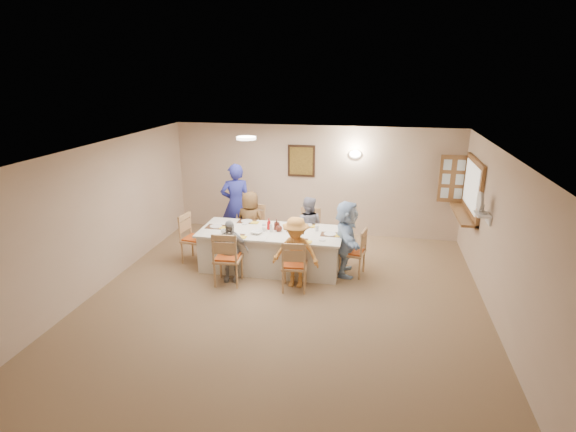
% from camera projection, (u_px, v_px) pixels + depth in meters
% --- Properties ---
extents(ground, '(7.00, 7.00, 0.00)m').
position_uv_depth(ground, '(283.00, 303.00, 7.40)').
color(ground, '#846548').
extents(room_walls, '(7.00, 7.00, 7.00)m').
position_uv_depth(room_walls, '(283.00, 216.00, 6.93)').
color(room_walls, beige).
rests_on(room_walls, ground).
extents(wall_picture, '(0.62, 0.05, 0.72)m').
position_uv_depth(wall_picture, '(301.00, 161.00, 10.16)').
color(wall_picture, black).
rests_on(wall_picture, room_walls).
extents(wall_sconce, '(0.26, 0.09, 0.18)m').
position_uv_depth(wall_sconce, '(355.00, 154.00, 9.85)').
color(wall_sconce, white).
rests_on(wall_sconce, room_walls).
extents(ceiling_light, '(0.36, 0.36, 0.05)m').
position_uv_depth(ceiling_light, '(246.00, 138.00, 8.22)').
color(ceiling_light, white).
rests_on(ceiling_light, room_walls).
extents(serving_hatch, '(0.06, 1.50, 1.15)m').
position_uv_depth(serving_hatch, '(473.00, 188.00, 8.58)').
color(serving_hatch, brown).
rests_on(serving_hatch, room_walls).
extents(hatch_sill, '(0.30, 1.50, 0.05)m').
position_uv_depth(hatch_sill, '(463.00, 214.00, 8.76)').
color(hatch_sill, brown).
rests_on(hatch_sill, room_walls).
extents(shutter_door, '(0.55, 0.04, 1.00)m').
position_uv_depth(shutter_door, '(453.00, 179.00, 9.34)').
color(shutter_door, brown).
rests_on(shutter_door, room_walls).
extents(fan_shelf, '(0.22, 0.36, 0.03)m').
position_uv_depth(fan_shelf, '(483.00, 214.00, 7.37)').
color(fan_shelf, white).
rests_on(fan_shelf, room_walls).
extents(desk_fan, '(0.30, 0.30, 0.28)m').
position_uv_depth(desk_fan, '(482.00, 205.00, 7.32)').
color(desk_fan, '#A5A5A8').
rests_on(desk_fan, fan_shelf).
extents(dining_table, '(2.70, 1.14, 0.76)m').
position_uv_depth(dining_table, '(271.00, 249.00, 8.62)').
color(dining_table, silver).
rests_on(dining_table, ground).
extents(chair_back_left, '(0.55, 0.55, 0.97)m').
position_uv_depth(chair_back_left, '(252.00, 228.00, 9.44)').
color(chair_back_left, tan).
rests_on(chair_back_left, ground).
extents(chair_back_right, '(0.48, 0.48, 0.96)m').
position_uv_depth(chair_back_right, '(309.00, 232.00, 9.22)').
color(chair_back_right, tan).
rests_on(chair_back_right, ground).
extents(chair_front_left, '(0.52, 0.52, 1.01)m').
position_uv_depth(chair_front_left, '(228.00, 257.00, 7.95)').
color(chair_front_left, tan).
rests_on(chair_front_left, ground).
extents(chair_front_right, '(0.49, 0.49, 0.93)m').
position_uv_depth(chair_front_right, '(295.00, 264.00, 7.73)').
color(chair_front_right, tan).
rests_on(chair_front_right, ground).
extents(chair_left_end, '(0.53, 0.53, 0.98)m').
position_uv_depth(chair_left_end, '(195.00, 238.00, 8.87)').
color(chair_left_end, tan).
rests_on(chair_left_end, ground).
extents(chair_right_end, '(0.51, 0.51, 0.91)m').
position_uv_depth(chair_right_end, '(353.00, 251.00, 8.31)').
color(chair_right_end, tan).
rests_on(chair_right_end, ground).
extents(diner_back_left, '(0.79, 0.64, 1.31)m').
position_uv_depth(diner_back_left, '(250.00, 222.00, 9.28)').
color(diner_back_left, brown).
rests_on(diner_back_left, ground).
extents(diner_back_right, '(0.68, 0.56, 1.27)m').
position_uv_depth(diner_back_right, '(308.00, 227.00, 9.06)').
color(diner_back_right, gray).
rests_on(diner_back_right, ground).
extents(diner_front_left, '(0.75, 0.46, 1.15)m').
position_uv_depth(diner_front_left, '(230.00, 251.00, 8.03)').
color(diner_front_left, '#9D9D9E').
rests_on(diner_front_left, ground).
extents(diner_front_right, '(0.88, 0.58, 1.28)m').
position_uv_depth(diner_front_right, '(296.00, 252.00, 7.79)').
color(diner_front_right, gold).
rests_on(diner_front_right, ground).
extents(diner_right_end, '(1.42, 0.74, 1.42)m').
position_uv_depth(diner_right_end, '(346.00, 238.00, 8.25)').
color(diner_right_end, '#B6D8FF').
rests_on(diner_right_end, ground).
extents(caregiver, '(0.94, 0.87, 1.78)m').
position_uv_depth(caregiver, '(236.00, 204.00, 9.73)').
color(caregiver, navy).
rests_on(caregiver, ground).
extents(placemat_fl, '(0.36, 0.27, 0.01)m').
position_uv_depth(placemat_fl, '(234.00, 236.00, 8.22)').
color(placemat_fl, '#472B19').
rests_on(placemat_fl, dining_table).
extents(plate_fl, '(0.23, 0.23, 0.01)m').
position_uv_depth(plate_fl, '(234.00, 235.00, 8.22)').
color(plate_fl, white).
rests_on(plate_fl, dining_table).
extents(napkin_fl, '(0.14, 0.14, 0.01)m').
position_uv_depth(napkin_fl, '(243.00, 237.00, 8.14)').
color(napkin_fl, yellow).
rests_on(napkin_fl, dining_table).
extents(placemat_fr, '(0.32, 0.24, 0.01)m').
position_uv_depth(placemat_fr, '(298.00, 240.00, 8.00)').
color(placemat_fr, '#472B19').
rests_on(placemat_fr, dining_table).
extents(plate_fr, '(0.24, 0.24, 0.02)m').
position_uv_depth(plate_fr, '(298.00, 240.00, 7.99)').
color(plate_fr, white).
rests_on(plate_fr, dining_table).
extents(napkin_fr, '(0.13, 0.13, 0.01)m').
position_uv_depth(napkin_fr, '(308.00, 242.00, 7.92)').
color(napkin_fr, yellow).
rests_on(napkin_fr, dining_table).
extents(placemat_bl, '(0.36, 0.26, 0.01)m').
position_uv_depth(placemat_bl, '(247.00, 222.00, 9.00)').
color(placemat_bl, '#472B19').
rests_on(placemat_bl, dining_table).
extents(plate_bl, '(0.23, 0.23, 0.01)m').
position_uv_depth(plate_bl, '(247.00, 221.00, 9.00)').
color(plate_bl, white).
rests_on(plate_bl, dining_table).
extents(napkin_bl, '(0.15, 0.15, 0.01)m').
position_uv_depth(napkin_bl, '(255.00, 223.00, 8.92)').
color(napkin_bl, yellow).
rests_on(napkin_bl, dining_table).
extents(placemat_br, '(0.35, 0.26, 0.01)m').
position_uv_depth(placemat_br, '(306.00, 225.00, 8.78)').
color(placemat_br, '#472B19').
rests_on(placemat_br, dining_table).
extents(plate_br, '(0.25, 0.25, 0.02)m').
position_uv_depth(plate_br, '(306.00, 225.00, 8.78)').
color(plate_br, white).
rests_on(plate_br, dining_table).
extents(napkin_br, '(0.15, 0.15, 0.01)m').
position_uv_depth(napkin_br, '(315.00, 226.00, 8.70)').
color(napkin_br, yellow).
rests_on(napkin_br, dining_table).
extents(placemat_le, '(0.37, 0.27, 0.01)m').
position_uv_depth(placemat_le, '(216.00, 227.00, 8.70)').
color(placemat_le, '#472B19').
rests_on(placemat_le, dining_table).
extents(plate_le, '(0.23, 0.23, 0.01)m').
position_uv_depth(plate_le, '(216.00, 226.00, 8.70)').
color(plate_le, white).
rests_on(plate_le, dining_table).
extents(napkin_le, '(0.15, 0.15, 0.01)m').
position_uv_depth(napkin_le, '(224.00, 228.00, 8.62)').
color(napkin_le, yellow).
rests_on(napkin_le, dining_table).
extents(placemat_re, '(0.34, 0.26, 0.01)m').
position_uv_depth(placemat_re, '(330.00, 234.00, 8.29)').
color(placemat_re, '#472B19').
rests_on(placemat_re, dining_table).
extents(plate_re, '(0.23, 0.23, 0.01)m').
position_uv_depth(plate_re, '(330.00, 234.00, 8.29)').
color(plate_re, white).
rests_on(plate_re, dining_table).
extents(napkin_re, '(0.15, 0.15, 0.01)m').
position_uv_depth(napkin_re, '(340.00, 236.00, 8.21)').
color(napkin_re, yellow).
rests_on(napkin_re, dining_table).
extents(teacup_a, '(0.14, 0.14, 0.09)m').
position_uv_depth(teacup_a, '(224.00, 232.00, 8.31)').
color(teacup_a, white).
rests_on(teacup_a, dining_table).
extents(teacup_b, '(0.17, 0.17, 0.09)m').
position_uv_depth(teacup_b, '(298.00, 222.00, 8.86)').
color(teacup_b, white).
rests_on(teacup_b, dining_table).
extents(bowl_a, '(0.30, 0.30, 0.05)m').
position_uv_depth(bowl_a, '(257.00, 232.00, 8.34)').
color(bowl_a, white).
rests_on(bowl_a, dining_table).
extents(bowl_b, '(0.27, 0.27, 0.06)m').
position_uv_depth(bowl_b, '(290.00, 226.00, 8.69)').
color(bowl_b, white).
rests_on(bowl_b, dining_table).
extents(condiment_ketchup, '(0.12, 0.12, 0.22)m').
position_uv_depth(condiment_ketchup, '(269.00, 224.00, 8.53)').
color(condiment_ketchup, '#B60F10').
rests_on(condiment_ketchup, dining_table).
extents(condiment_brown, '(0.12, 0.12, 0.20)m').
position_uv_depth(condiment_brown, '(277.00, 224.00, 8.54)').
color(condiment_brown, '#512015').
rests_on(condiment_brown, dining_table).
extents(condiment_malt, '(0.18, 0.18, 0.16)m').
position_uv_depth(condiment_malt, '(279.00, 227.00, 8.44)').
color(condiment_malt, '#512015').
rests_on(condiment_malt, dining_table).
extents(drinking_glass, '(0.07, 0.07, 0.11)m').
position_uv_depth(drinking_glass, '(264.00, 226.00, 8.56)').
color(drinking_glass, silver).
rests_on(drinking_glass, dining_table).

